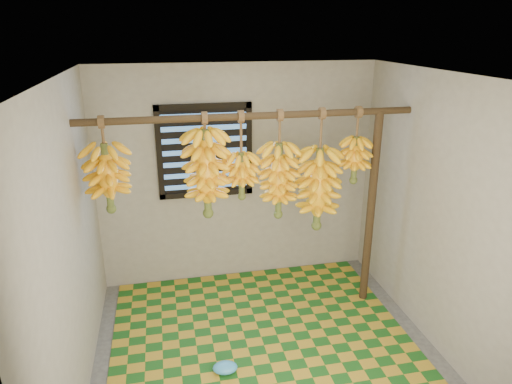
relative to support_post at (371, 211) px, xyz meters
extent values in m
cube|color=#444444|center=(-1.20, -0.70, -1.00)|extent=(3.00, 3.00, 0.01)
cube|color=silver|center=(-1.20, -0.70, 1.40)|extent=(3.00, 3.00, 0.01)
cube|color=gray|center=(-1.20, 0.80, 0.20)|extent=(3.00, 0.01, 2.40)
cube|color=gray|center=(-2.71, -0.70, 0.20)|extent=(0.01, 3.00, 2.40)
cube|color=gray|center=(0.30, -0.70, 0.20)|extent=(0.01, 3.00, 2.40)
cube|color=black|center=(-1.55, 0.78, 0.50)|extent=(1.00, 0.04, 1.00)
cylinder|color=#3C2A16|center=(-1.20, 0.00, 1.00)|extent=(3.00, 0.06, 0.06)
cylinder|color=#3C2A16|center=(0.00, 0.00, 0.00)|extent=(0.08, 0.08, 2.00)
cube|color=#174F17|center=(-1.21, -0.30, -0.99)|extent=(2.71, 2.17, 0.01)
ellipsoid|color=#3A95D9|center=(-1.60, -0.81, -0.95)|extent=(0.22, 0.17, 0.09)
cylinder|color=brown|center=(-2.46, 0.00, 0.91)|extent=(0.02, 0.02, 0.24)
cylinder|color=#4C5923|center=(-2.46, 0.00, 0.54)|extent=(0.06, 0.06, 0.56)
cylinder|color=brown|center=(-1.62, 0.00, 0.95)|extent=(0.02, 0.02, 0.16)
cylinder|color=#4C5923|center=(-1.62, 0.00, 0.52)|extent=(0.07, 0.07, 0.76)
cylinder|color=brown|center=(-1.30, 0.00, 0.84)|extent=(0.02, 0.02, 0.38)
cylinder|color=#4C5923|center=(-1.30, 0.00, 0.48)|extent=(0.05, 0.05, 0.40)
cylinder|color=brown|center=(-0.95, 0.00, 0.87)|extent=(0.02, 0.02, 0.31)
cylinder|color=#4C5923|center=(-0.95, 0.00, 0.41)|extent=(0.06, 0.06, 0.67)
cylinder|color=brown|center=(-0.56, 0.00, 0.84)|extent=(0.02, 0.02, 0.38)
cylinder|color=#4C5923|center=(-0.56, 0.00, 0.30)|extent=(0.07, 0.07, 0.76)
cylinder|color=brown|center=(-0.21, 0.00, 0.89)|extent=(0.02, 0.02, 0.29)
cylinder|color=#4C5923|center=(-0.21, 0.00, 0.57)|extent=(0.05, 0.05, 0.41)
camera|label=1|loc=(-1.99, -3.87, 1.73)|focal=32.00mm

